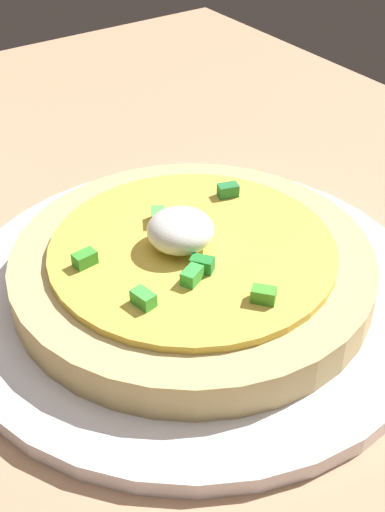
{
  "coord_description": "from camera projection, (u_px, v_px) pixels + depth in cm",
  "views": [
    {
      "loc": [
        -19.21,
        13.99,
        30.49
      ],
      "look_at": [
        7.34,
        -4.34,
        6.5
      ],
      "focal_mm": 48.13,
      "sensor_mm": 36.0,
      "label": 1
    }
  ],
  "objects": [
    {
      "name": "plate",
      "position": [
        192.0,
        289.0,
        0.42
      ],
      "size": [
        28.41,
        28.41,
        1.05
      ],
      "primitive_type": "cylinder",
      "color": "white",
      "rests_on": "dining_table"
    },
    {
      "name": "pizza",
      "position": [
        192.0,
        265.0,
        0.41
      ],
      "size": [
        21.42,
        21.42,
        4.96
      ],
      "color": "tan",
      "rests_on": "plate"
    },
    {
      "name": "dining_table",
      "position": [
        204.0,
        424.0,
        0.36
      ],
      "size": [
        108.39,
        77.39,
        3.45
      ],
      "primitive_type": "cube",
      "color": "tan",
      "rests_on": "ground"
    }
  ]
}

